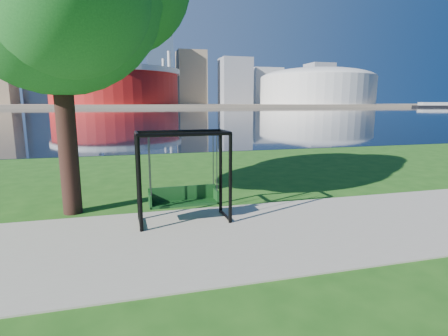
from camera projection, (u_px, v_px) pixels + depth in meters
name	position (u px, v px, depth m)	size (l,w,h in m)	color
ground	(212.00, 229.00, 7.72)	(900.00, 900.00, 0.00)	#1E5114
path	(217.00, 236.00, 7.24)	(120.00, 4.00, 0.03)	#9E937F
river	(136.00, 112.00, 104.62)	(900.00, 180.00, 0.02)	black
far_bank	(132.00, 105.00, 298.26)	(900.00, 228.00, 2.00)	#937F60
stadium	(115.00, 85.00, 225.85)	(83.00, 83.00, 32.00)	maroon
arena	(317.00, 85.00, 262.21)	(84.00, 84.00, 26.56)	beige
skyline	(125.00, 64.00, 303.52)	(392.00, 66.00, 96.50)	gray
swing	(183.00, 179.00, 7.99)	(2.09, 0.95, 2.12)	black
barge	(441.00, 105.00, 225.94)	(34.22, 17.71, 3.31)	black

